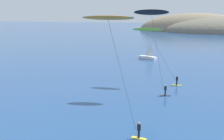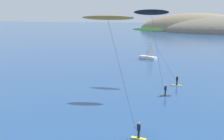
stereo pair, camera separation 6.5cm
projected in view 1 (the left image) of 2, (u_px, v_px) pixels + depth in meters
The scene contains 5 objects.
headland_island at pixel (219, 32), 171.15m from camera, with size 103.20×49.19×22.40m.
sailboat_near at pixel (147, 56), 73.22m from camera, with size 5.68×3.65×5.70m.
kitesurfer_black at pixel (153, 20), 39.17m from camera, with size 5.61×1.84×12.51m.
kitesurfer_lime at pixel (151, 35), 46.24m from camera, with size 8.37×1.15×9.59m.
kitesurfer_orange at pixel (111, 28), 25.86m from camera, with size 6.35×1.38×11.88m.
Camera 1 is at (16.94, -8.90, 12.17)m, focal length 45.00 mm.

